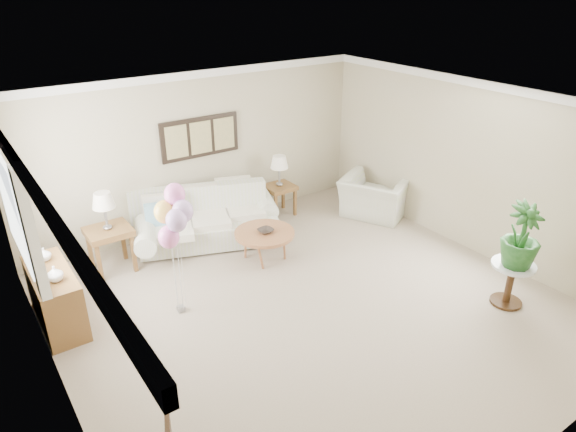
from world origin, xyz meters
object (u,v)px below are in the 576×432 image
object	(u,v)px
sofa	(208,222)
coffee_table	(265,234)
balloon_cluster	(173,216)
armchair	(374,197)

from	to	relation	value
sofa	coffee_table	world-z (taller)	sofa
sofa	balloon_cluster	world-z (taller)	balloon_cluster
coffee_table	sofa	bearing A→B (deg)	113.88
armchair	balloon_cluster	bearing A→B (deg)	73.70
armchair	sofa	bearing A→B (deg)	47.65
coffee_table	armchair	size ratio (longest dim) A/B	0.83
sofa	balloon_cluster	xyz separation A→B (m)	(-1.15, -1.54, 1.01)
coffee_table	balloon_cluster	distance (m)	1.93
sofa	coffee_table	xyz separation A→B (m)	(0.44, -1.00, 0.07)
coffee_table	balloon_cluster	size ratio (longest dim) A/B	0.52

